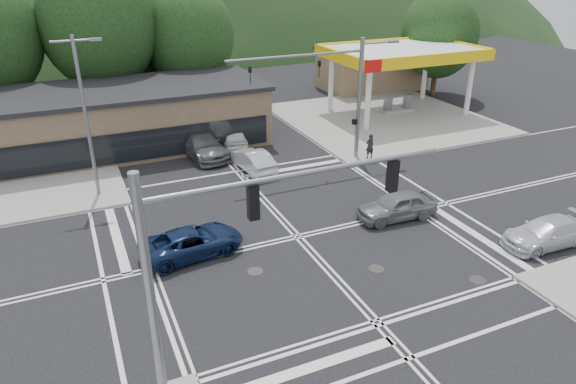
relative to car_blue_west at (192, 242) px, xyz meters
name	(u,v)px	position (x,y,z in m)	size (l,w,h in m)	color
ground	(298,237)	(5.14, -0.50, -0.66)	(120.00, 120.00, 0.00)	black
sidewalk_ne	(384,119)	(20.14, 14.50, -0.58)	(16.00, 16.00, 0.15)	gray
gas_station_canopy	(402,55)	(22.13, 15.49, 4.38)	(12.32, 8.34, 5.75)	silver
convenience_store	(372,70)	(25.14, 24.50, 1.24)	(10.00, 6.00, 3.80)	#846B4F
commercial_row	(91,123)	(-2.86, 16.50, 1.34)	(24.00, 8.00, 4.00)	brown
hill_north	(103,25)	(5.14, 89.50, -0.66)	(252.00, 126.00, 140.00)	#1B3216
tree_n_b	(98,24)	(-0.86, 23.50, 7.13)	(9.00, 9.00, 12.98)	#382619
tree_n_c	(188,36)	(6.14, 23.50, 5.83)	(7.60, 7.60, 10.87)	#382619
tree_n_e	(143,24)	(3.14, 27.50, 6.48)	(8.40, 8.40, 11.98)	#382619
tree_ne	(440,34)	(29.14, 19.50, 5.18)	(7.20, 7.20, 9.99)	#382619
streetlight_nw	(86,111)	(-3.30, 8.50, 4.39)	(2.50, 0.25, 9.00)	slate
signal_mast_ne	(343,86)	(12.09, 7.70, 4.41)	(11.65, 0.30, 8.00)	slate
signal_mast_sw	(214,259)	(-1.25, -8.70, 4.46)	(9.14, 0.28, 8.00)	slate
car_blue_west	(192,242)	(0.00, 0.00, 0.00)	(2.19, 4.74, 1.32)	#0E1D3E
car_grey_center	(397,206)	(10.73, -0.80, 0.07)	(1.73, 4.29, 1.46)	slate
car_silver_east	(547,232)	(15.70, -6.00, 0.00)	(1.84, 4.54, 1.32)	silver
car_queue_a	(253,160)	(6.14, 8.50, 0.03)	(1.46, 4.19, 1.38)	silver
car_queue_b	(233,136)	(6.45, 13.50, 0.06)	(1.71, 4.25, 1.45)	white
car_northbound	(201,144)	(3.78, 12.39, 0.16)	(2.31, 5.67, 1.65)	#545558
pedestrian	(370,146)	(13.96, 7.00, 0.33)	(0.61, 0.40, 1.68)	black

